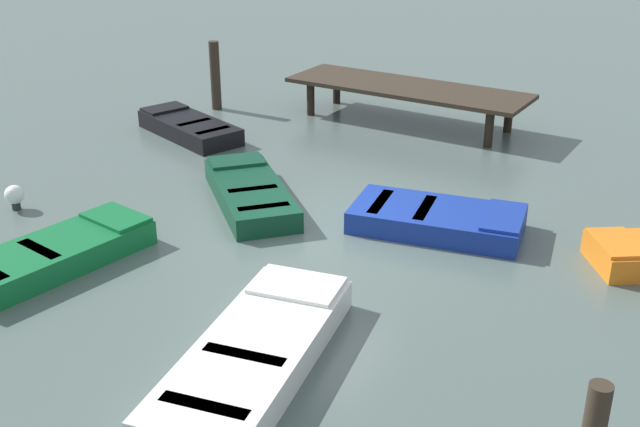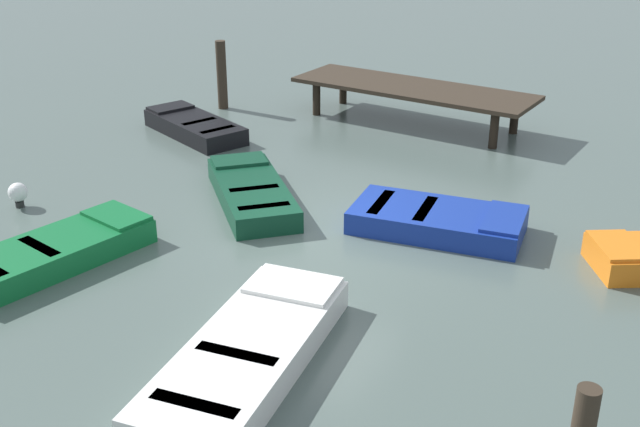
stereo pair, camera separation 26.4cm
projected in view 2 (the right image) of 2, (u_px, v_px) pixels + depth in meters
The scene contains 9 objects.
ground_plane at pixel (320, 232), 13.79m from camera, with size 80.00×80.00×0.00m, color #4C5B56.
dock_segment at pixel (413, 90), 19.27m from camera, with size 6.10×2.17×0.95m.
rowboat_green at pixel (55, 251), 12.62m from camera, with size 1.78×3.34×0.46m.
rowboat_dark_green at pixel (251, 192), 14.91m from camera, with size 3.13×3.07×0.46m.
rowboat_blue at pixel (439, 220), 13.73m from camera, with size 3.14×1.91×0.46m.
rowboat_white at pixel (249, 352), 9.99m from camera, with size 1.98×4.01×0.46m.
rowboat_black at pixel (194, 126), 18.70m from camera, with size 3.14×2.09×0.46m.
mooring_piling_far_left at pixel (222, 75), 20.50m from camera, with size 0.26×0.26×1.79m, color #33281E.
marker_buoy at pixel (18, 193), 14.68m from camera, with size 0.36×0.36×0.48m.
Camera 2 is at (6.29, -10.78, 5.87)m, focal length 44.07 mm.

